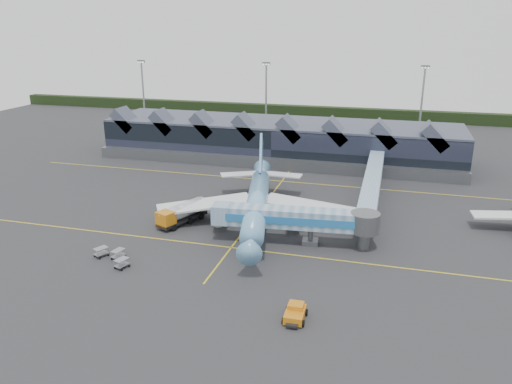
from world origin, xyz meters
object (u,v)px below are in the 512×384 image
(main_airliner, at_px, (257,201))
(fuel_truck, at_px, (183,212))
(jet_bridge, at_px, (304,220))
(pushback_tug, at_px, (295,313))

(main_airliner, distance_m, fuel_truck, 13.07)
(main_airliner, xyz_separation_m, jet_bridge, (9.50, -7.03, 0.30))
(main_airliner, relative_size, pushback_tug, 9.84)
(jet_bridge, relative_size, fuel_truck, 2.46)
(pushback_tug, bearing_deg, jet_bridge, 96.72)
(jet_bridge, height_order, pushback_tug, jet_bridge)
(fuel_truck, height_order, pushback_tug, fuel_truck)
(jet_bridge, xyz_separation_m, fuel_truck, (-21.91, 3.36, -2.14))
(main_airliner, height_order, fuel_truck, main_airliner)
(main_airliner, bearing_deg, fuel_truck, -175.88)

